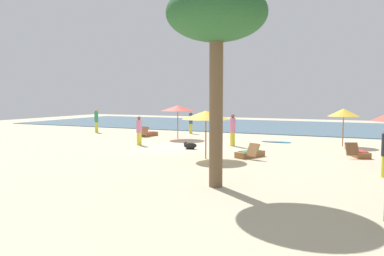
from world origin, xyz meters
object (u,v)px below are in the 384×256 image
at_px(lounger_1, 148,134).
at_px(person_4, 96,120).
at_px(person_0, 191,122).
at_px(palm_3, 217,18).
at_px(umbrella_1, 178,108).
at_px(lounger_0, 250,154).
at_px(lounger_2, 358,153).
at_px(dog, 190,145).
at_px(umbrella_3, 206,115).
at_px(person_2, 233,130).
at_px(surfboard, 276,142).
at_px(umbrella_2, 344,113).
at_px(person_1, 139,131).

height_order(lounger_1, person_4, person_4).
bearing_deg(lounger_1, person_0, 57.09).
distance_m(lounger_1, palm_3, 16.52).
height_order(umbrella_1, lounger_0, umbrella_1).
bearing_deg(lounger_2, dog, -173.81).
distance_m(umbrella_3, person_2, 4.98).
distance_m(umbrella_1, person_4, 8.19).
relative_size(person_0, surfboard, 0.94).
height_order(lounger_1, lounger_2, lounger_1).
relative_size(umbrella_3, lounger_2, 1.28).
relative_size(lounger_1, lounger_2, 0.97).
bearing_deg(umbrella_1, lounger_1, 167.27).
height_order(person_0, person_4, person_4).
distance_m(palm_3, dog, 10.03).
xyz_separation_m(umbrella_1, lounger_0, (6.62, -5.47, -1.91)).
bearing_deg(dog, person_0, 114.53).
bearing_deg(lounger_2, umbrella_3, -150.80).
xyz_separation_m(lounger_2, dog, (-8.44, -0.92, 0.02)).
xyz_separation_m(umbrella_3, person_4, (-12.88, 8.13, -1.05)).
distance_m(person_0, palm_3, 17.72).
relative_size(lounger_2, person_2, 0.94).
height_order(umbrella_2, dog, umbrella_2).
bearing_deg(person_2, umbrella_2, 23.19).
bearing_deg(umbrella_1, person_2, -22.79).
relative_size(lounger_1, surfboard, 0.90).
height_order(lounger_2, palm_3, palm_3).
relative_size(person_0, dog, 2.16).
height_order(umbrella_3, lounger_0, umbrella_3).
bearing_deg(person_2, umbrella_1, 157.21).
relative_size(umbrella_1, lounger_1, 1.35).
xyz_separation_m(umbrella_1, umbrella_3, (4.88, -6.76, -0.06)).
bearing_deg(lounger_0, person_2, 120.28).
height_order(lounger_0, palm_3, palm_3).
xyz_separation_m(person_2, person_4, (-12.55, 3.28, 0.03)).
relative_size(umbrella_3, person_1, 1.30).
height_order(umbrella_1, umbrella_3, umbrella_1).
bearing_deg(umbrella_3, lounger_2, 29.20).
bearing_deg(dog, person_2, 51.78).
distance_m(person_4, palm_3, 20.42).
xyz_separation_m(person_2, surfboard, (1.95, 2.80, -0.91)).
xyz_separation_m(umbrella_3, lounger_0, (1.74, 1.29, -1.86)).
distance_m(person_2, person_4, 12.97).
distance_m(person_2, dog, 2.90).
bearing_deg(lounger_0, umbrella_2, 58.12).
height_order(umbrella_1, person_4, umbrella_1).
xyz_separation_m(lounger_0, palm_3, (0.60, -6.08, 5.12)).
relative_size(person_4, surfboard, 1.00).
bearing_deg(person_2, person_4, 165.35).
bearing_deg(person_2, lounger_0, -59.72).
bearing_deg(palm_3, person_2, 105.51).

